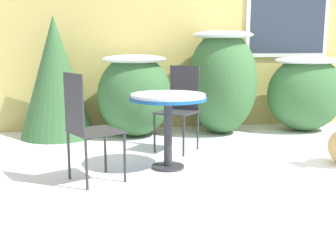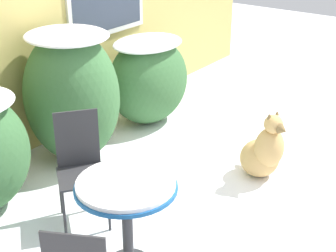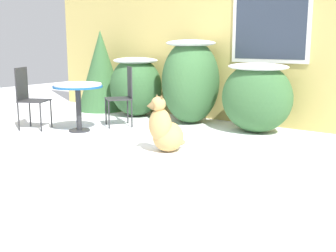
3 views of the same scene
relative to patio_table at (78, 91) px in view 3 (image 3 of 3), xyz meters
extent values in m
plane|color=white|center=(1.30, -0.03, -0.63)|extent=(16.00, 16.00, 0.00)
cube|color=tan|center=(1.30, 2.17, 1.06)|extent=(8.00, 0.06, 3.38)
cube|color=silver|center=(2.18, 2.12, 1.09)|extent=(1.31, 0.04, 1.37)
cube|color=#2D3847|center=(2.18, 2.11, 1.09)|extent=(1.19, 0.01, 1.25)
ellipsoid|color=#386638|center=(-0.19, 1.59, -0.08)|extent=(0.99, 0.93, 1.10)
ellipsoid|color=white|center=(-0.19, 1.59, 0.40)|extent=(0.84, 0.79, 0.12)
ellipsoid|color=#386638|center=(1.02, 1.60, 0.07)|extent=(0.96, 1.03, 1.41)
ellipsoid|color=white|center=(1.02, 1.60, 0.72)|extent=(0.81, 0.87, 0.12)
ellipsoid|color=#386638|center=(2.25, 1.56, -0.10)|extent=(1.11, 0.87, 1.07)
ellipsoid|color=white|center=(2.25, 1.56, 0.37)|extent=(0.94, 0.74, 0.12)
cone|color=#386638|center=(-1.22, 1.73, 0.17)|extent=(0.98, 0.98, 1.60)
cylinder|color=#2D2D30|center=(0.00, 0.00, -0.62)|extent=(0.33, 0.33, 0.03)
cylinder|color=#2D2D30|center=(0.00, 0.00, -0.28)|extent=(0.08, 0.08, 0.66)
cylinder|color=#195699|center=(0.00, 0.00, 0.07)|extent=(0.76, 0.76, 0.03)
cylinder|color=white|center=(0.00, 0.00, 0.10)|extent=(0.73, 0.73, 0.03)
cube|color=#2D2D30|center=(0.21, 0.68, -0.18)|extent=(0.57, 0.57, 0.02)
cube|color=#2D2D30|center=(0.33, 0.83, 0.09)|extent=(0.30, 0.24, 0.51)
cylinder|color=#2D2D30|center=(-0.05, 0.64, -0.41)|extent=(0.02, 0.02, 0.45)
cylinder|color=#2D2D30|center=(0.24, 0.42, -0.41)|extent=(0.02, 0.02, 0.45)
cylinder|color=#2D2D30|center=(0.18, 0.94, -0.41)|extent=(0.02, 0.02, 0.45)
cylinder|color=#2D2D30|center=(0.47, 0.71, -0.41)|extent=(0.02, 0.02, 0.45)
cube|color=#2D2D30|center=(-0.70, -0.29, -0.18)|extent=(0.55, 0.55, 0.02)
cube|color=#2D2D30|center=(-0.88, -0.38, 0.09)|extent=(0.18, 0.34, 0.51)
cylinder|color=#2D2D30|center=(-0.45, -0.37, -0.41)|extent=(0.02, 0.02, 0.45)
cylinder|color=#2D2D30|center=(-0.62, -0.04, -0.41)|extent=(0.02, 0.02, 0.45)
cylinder|color=#2D2D30|center=(-0.78, -0.54, -0.41)|extent=(0.02, 0.02, 0.45)
cylinder|color=#2D2D30|center=(-0.95, -0.21, -0.41)|extent=(0.02, 0.02, 0.45)
ellipsoid|color=tan|center=(1.85, -0.18, -0.44)|extent=(0.51, 0.51, 0.38)
ellipsoid|color=tan|center=(1.81, -0.29, -0.28)|extent=(0.39, 0.36, 0.42)
sphere|color=tan|center=(1.80, -0.31, -0.01)|extent=(0.19, 0.19, 0.19)
cone|color=brown|center=(1.75, -0.43, -0.02)|extent=(0.12, 0.11, 0.10)
ellipsoid|color=brown|center=(1.75, -0.28, 0.06)|extent=(0.05, 0.04, 0.08)
ellipsoid|color=brown|center=(1.85, -0.32, 0.06)|extent=(0.05, 0.04, 0.08)
ellipsoid|color=tan|center=(1.91, 0.00, -0.55)|extent=(0.14, 0.20, 0.07)
camera|label=1|loc=(-0.67, -4.02, 0.57)|focal=45.00mm
camera|label=2|loc=(-2.40, -2.13, 2.04)|focal=55.00mm
camera|label=3|loc=(4.92, -4.39, 0.74)|focal=45.00mm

